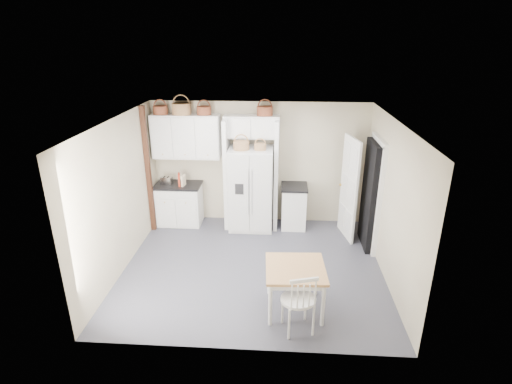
{
  "coord_description": "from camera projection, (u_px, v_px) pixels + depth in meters",
  "views": [
    {
      "loc": [
        0.45,
        -6.08,
        3.83
      ],
      "look_at": [
        0.03,
        0.4,
        1.28
      ],
      "focal_mm": 28.0,
      "sensor_mm": 36.0,
      "label": 1
    }
  ],
  "objects": [
    {
      "name": "dining_table",
      "position": [
        295.0,
        288.0,
        5.88
      ],
      "size": [
        0.9,
        0.9,
        0.71
      ],
      "primitive_type": "cube",
      "rotation": [
        0.0,
        0.0,
        0.05
      ],
      "color": "#A3683E",
      "rests_on": "floor"
    },
    {
      "name": "basket_upper_a",
      "position": [
        160.0,
        110.0,
        8.01
      ],
      "size": [
        0.29,
        0.29,
        0.17
      ],
      "primitive_type": "cylinder",
      "color": "brown",
      "rests_on": "upper_cabinet"
    },
    {
      "name": "toaster",
      "position": [
        166.0,
        181.0,
        8.4
      ],
      "size": [
        0.26,
        0.18,
        0.16
      ],
      "primitive_type": "cube",
      "rotation": [
        0.0,
        0.0,
        -0.18
      ],
      "color": "silver",
      "rests_on": "counter_left"
    },
    {
      "name": "basket_upper_c",
      "position": [
        204.0,
        111.0,
        7.96
      ],
      "size": [
        0.29,
        0.29,
        0.17
      ],
      "primitive_type": "cylinder",
      "color": "brown",
      "rests_on": "upper_cabinet"
    },
    {
      "name": "bridge_cabinet",
      "position": [
        252.0,
        127.0,
        8.01
      ],
      "size": [
        1.12,
        0.34,
        0.45
      ],
      "primitive_type": "cube",
      "color": "silver",
      "rests_on": "wall_back"
    },
    {
      "name": "door_slab",
      "position": [
        349.0,
        189.0,
        7.84
      ],
      "size": [
        0.21,
        0.79,
        2.05
      ],
      "primitive_type": "cube",
      "rotation": [
        0.0,
        0.0,
        -1.36
      ],
      "color": "white",
      "rests_on": "floor"
    },
    {
      "name": "fridge_panel_right",
      "position": [
        276.0,
        175.0,
        8.22
      ],
      "size": [
        0.08,
        0.6,
        2.3
      ],
      "primitive_type": "cube",
      "color": "silver",
      "rests_on": "floor"
    },
    {
      "name": "base_cab_right",
      "position": [
        294.0,
        207.0,
        8.45
      ],
      "size": [
        0.5,
        0.6,
        0.88
      ],
      "primitive_type": "cube",
      "color": "silver",
      "rests_on": "floor"
    },
    {
      "name": "wall_right",
      "position": [
        391.0,
        203.0,
        6.47
      ],
      "size": [
        0.0,
        4.0,
        4.0
      ],
      "primitive_type": "plane",
      "rotation": [
        1.57,
        0.0,
        -1.57
      ],
      "color": "tan",
      "rests_on": "floor"
    },
    {
      "name": "trim_post",
      "position": [
        148.0,
        171.0,
        7.99
      ],
      "size": [
        0.09,
        0.09,
        2.6
      ],
      "primitive_type": "cube",
      "color": "#442312",
      "rests_on": "floor"
    },
    {
      "name": "basket_fridge_b",
      "position": [
        260.0,
        147.0,
        7.82
      ],
      "size": [
        0.23,
        0.23,
        0.13
      ],
      "primitive_type": "cylinder",
      "color": "brown",
      "rests_on": "refrigerator"
    },
    {
      "name": "refrigerator",
      "position": [
        251.0,
        189.0,
        8.27
      ],
      "size": [
        0.89,
        0.72,
        1.73
      ],
      "primitive_type": "cube",
      "color": "silver",
      "rests_on": "floor"
    },
    {
      "name": "ceiling",
      "position": [
        252.0,
        121.0,
        6.13
      ],
      "size": [
        4.5,
        4.5,
        0.0
      ],
      "primitive_type": "plane",
      "color": "white",
      "rests_on": "wall_back"
    },
    {
      "name": "cookbook_cream",
      "position": [
        183.0,
        180.0,
        8.31
      ],
      "size": [
        0.07,
        0.16,
        0.24
      ],
      "primitive_type": "cube",
      "rotation": [
        0.0,
        0.0,
        -0.2
      ],
      "color": "beige",
      "rests_on": "counter_left"
    },
    {
      "name": "doorway_void",
      "position": [
        371.0,
        195.0,
        7.5
      ],
      "size": [
        0.18,
        0.85,
        2.05
      ],
      "primitive_type": "cube",
      "color": "black",
      "rests_on": "floor"
    },
    {
      "name": "basket_fridge_a",
      "position": [
        241.0,
        146.0,
        7.84
      ],
      "size": [
        0.31,
        0.31,
        0.17
      ],
      "primitive_type": "cylinder",
      "color": "brown",
      "rests_on": "refrigerator"
    },
    {
      "name": "basket_bridge_b",
      "position": [
        265.0,
        111.0,
        7.88
      ],
      "size": [
        0.31,
        0.31,
        0.18
      ],
      "primitive_type": "cylinder",
      "color": "brown",
      "rests_on": "bridge_cabinet"
    },
    {
      "name": "counter_left",
      "position": [
        178.0,
        185.0,
        8.44
      ],
      "size": [
        0.97,
        0.62,
        0.04
      ],
      "primitive_type": "cube",
      "color": "black",
      "rests_on": "base_cab_left"
    },
    {
      "name": "windsor_chair",
      "position": [
        298.0,
        299.0,
        5.41
      ],
      "size": [
        0.59,
        0.56,
        1.0
      ],
      "primitive_type": "cube",
      "rotation": [
        0.0,
        0.0,
        0.27
      ],
      "color": "silver",
      "rests_on": "floor"
    },
    {
      "name": "basket_upper_b",
      "position": [
        182.0,
        109.0,
        7.97
      ],
      "size": [
        0.38,
        0.38,
        0.22
      ],
      "primitive_type": "cylinder",
      "color": "brown",
      "rests_on": "upper_cabinet"
    },
    {
      "name": "counter_right",
      "position": [
        294.0,
        187.0,
        8.28
      ],
      "size": [
        0.54,
        0.64,
        0.04
      ],
      "primitive_type": "cube",
      "color": "black",
      "rests_on": "base_cab_right"
    },
    {
      "name": "wall_left",
      "position": [
        120.0,
        196.0,
        6.74
      ],
      "size": [
        0.0,
        4.0,
        4.0
      ],
      "primitive_type": "plane",
      "rotation": [
        1.57,
        0.0,
        1.57
      ],
      "color": "tan",
      "rests_on": "floor"
    },
    {
      "name": "fridge_panel_left",
      "position": [
        227.0,
        174.0,
        8.28
      ],
      "size": [
        0.08,
        0.6,
        2.3
      ],
      "primitive_type": "cube",
      "color": "silver",
      "rests_on": "floor"
    },
    {
      "name": "upper_cabinet",
      "position": [
        186.0,
        136.0,
        8.17
      ],
      "size": [
        1.4,
        0.34,
        0.9
      ],
      "primitive_type": "cube",
      "color": "silver",
      "rests_on": "wall_back"
    },
    {
      "name": "cookbook_red",
      "position": [
        179.0,
        180.0,
        8.31
      ],
      "size": [
        0.08,
        0.18,
        0.27
      ],
      "primitive_type": "cube",
      "rotation": [
        0.0,
        0.0,
        0.23
      ],
      "color": "#AD2B16",
      "rests_on": "counter_left"
    },
    {
      "name": "floor",
      "position": [
        253.0,
        267.0,
        7.08
      ],
      "size": [
        4.5,
        4.5,
        0.0
      ],
      "primitive_type": "plane",
      "color": "#444452",
      "rests_on": "ground"
    },
    {
      "name": "wall_back",
      "position": [
        260.0,
        163.0,
        8.46
      ],
      "size": [
        4.5,
        0.0,
        4.5
      ],
      "primitive_type": "plane",
      "rotation": [
        1.57,
        0.0,
        0.0
      ],
      "color": "tan",
      "rests_on": "floor"
    },
    {
      "name": "base_cab_left",
      "position": [
        180.0,
        205.0,
        8.61
      ],
      "size": [
        0.93,
        0.59,
        0.86
      ],
      "primitive_type": "cube",
      "color": "silver",
      "rests_on": "floor"
    }
  ]
}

